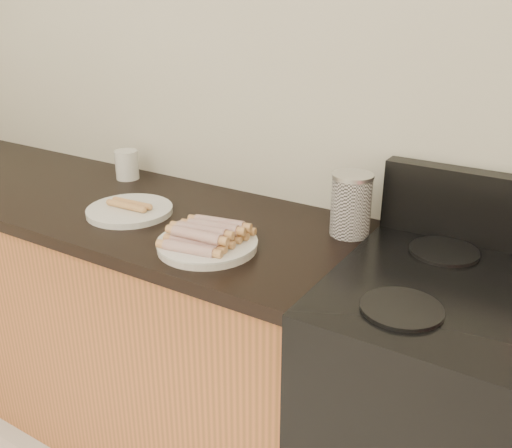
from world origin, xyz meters
The scene contains 11 objects.
wall_back centered at (0.00, 2.00, 1.30)m, with size 4.00×0.04×2.60m, color silver.
cabinet_base centered at (-0.70, 1.69, 0.43)m, with size 2.20×0.59×0.86m, color #B15F32.
counter_slab centered at (-0.70, 1.69, 0.88)m, with size 2.20×0.62×0.04m, color black.
burner_near_left centered at (0.61, 1.51, 0.92)m, with size 0.18×0.18×0.01m, color black.
burner_far_left centered at (0.61, 1.84, 0.92)m, with size 0.18×0.18×0.01m, color black.
main_plate centered at (0.05, 1.55, 0.91)m, with size 0.27×0.27×0.02m, color white.
side_plate centered at (-0.31, 1.64, 0.91)m, with size 0.27×0.27×0.02m, color white.
hotdog_pile centered at (0.05, 1.55, 0.94)m, with size 0.15×0.21×0.06m.
plain_sausages centered at (-0.31, 1.64, 0.93)m, with size 0.14×0.06×0.02m.
canister centered at (0.34, 1.85, 0.99)m, with size 0.12×0.12×0.18m.
mug centered at (-0.57, 1.89, 0.95)m, with size 0.08×0.08×0.11m, color white.
Camera 1 is at (0.91, 0.43, 1.56)m, focal length 40.00 mm.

